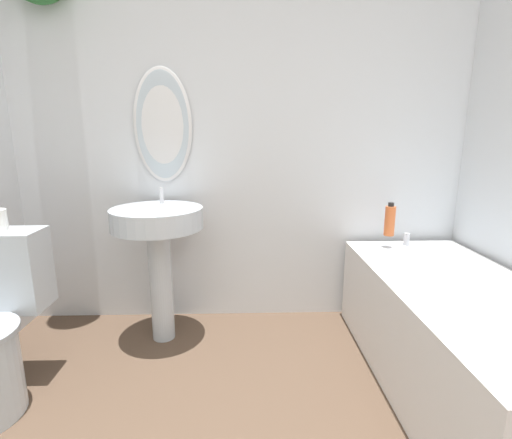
% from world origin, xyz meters
% --- Properties ---
extents(wall_back, '(2.98, 0.34, 2.40)m').
position_xyz_m(wall_back, '(-0.11, 2.24, 1.28)').
color(wall_back, silver).
rests_on(wall_back, ground_plane).
extents(pedestal_sink, '(0.53, 0.53, 0.92)m').
position_xyz_m(pedestal_sink, '(-0.49, 1.92, 0.64)').
color(pedestal_sink, silver).
rests_on(pedestal_sink, ground_plane).
extents(bathtub, '(0.73, 1.56, 0.61)m').
position_xyz_m(bathtub, '(1.05, 1.40, 0.28)').
color(bathtub, silver).
rests_on(bathtub, ground_plane).
extents(shampoo_bottle, '(0.06, 0.06, 0.21)m').
position_xyz_m(shampoo_bottle, '(0.91, 2.03, 0.71)').
color(shampoo_bottle, '#DB6633').
rests_on(shampoo_bottle, bathtub).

